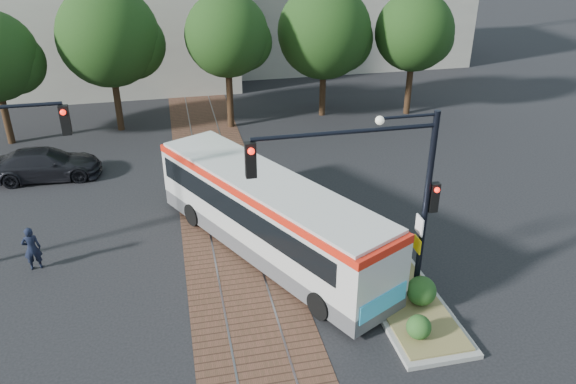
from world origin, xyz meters
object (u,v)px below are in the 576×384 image
(traffic_island, at_px, (408,295))
(signal_pole_main, at_px, (387,185))
(officer, at_px, (32,248))
(parked_car, at_px, (46,164))
(city_bus, at_px, (267,212))

(traffic_island, relative_size, signal_pole_main, 0.87)
(traffic_island, height_order, officer, officer)
(officer, height_order, parked_car, officer)
(city_bus, height_order, traffic_island, city_bus)
(city_bus, distance_m, signal_pole_main, 5.30)
(traffic_island, distance_m, parked_car, 17.17)
(traffic_island, bearing_deg, signal_pole_main, 174.64)
(signal_pole_main, xyz_separation_m, parked_car, (-11.33, 11.89, -3.46))
(traffic_island, xyz_separation_m, parked_car, (-12.29, 11.98, 0.36))
(parked_car, bearing_deg, traffic_island, -133.17)
(city_bus, distance_m, parked_car, 11.88)
(signal_pole_main, distance_m, parked_car, 16.79)
(traffic_island, bearing_deg, officer, 158.71)
(signal_pole_main, relative_size, officer, 3.77)
(city_bus, bearing_deg, traffic_island, -73.97)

